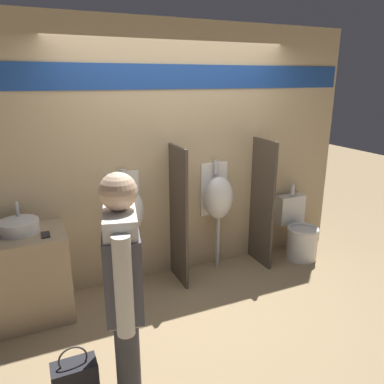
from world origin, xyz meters
TOP-DOWN VIEW (x-y plane):
  - ground_plane at (0.00, 0.00)m, footprint 16.00×16.00m
  - display_wall at (0.00, 0.60)m, footprint 4.23×0.07m
  - sink_counter at (-1.64, 0.29)m, footprint 0.84×0.57m
  - sink_basin at (-1.59, 0.34)m, footprint 0.34×0.34m
  - cell_phone at (-1.39, 0.17)m, footprint 0.07×0.14m
  - divider_near_counter at (-0.08, 0.34)m, footprint 0.03×0.45m
  - divider_mid at (0.97, 0.34)m, footprint 0.03×0.45m
  - urinal_near_counter at (-0.60, 0.45)m, footprint 0.35×0.26m
  - urinal_far at (0.45, 0.45)m, footprint 0.35×0.26m
  - toilet at (1.49, 0.28)m, footprint 0.38×0.55m
  - person_in_vest at (-1.02, -1.12)m, footprint 0.30×0.56m

SIDE VIEW (x-z plane):
  - ground_plane at x=0.00m, z-range 0.00..0.00m
  - toilet at x=1.49m, z-range -0.14..0.74m
  - sink_counter at x=-1.64m, z-range 0.00..0.83m
  - divider_near_counter at x=-0.08m, z-range 0.00..1.49m
  - divider_mid at x=0.97m, z-range 0.00..1.49m
  - cell_phone at x=-1.39m, z-range 0.83..0.84m
  - urinal_near_counter at x=-0.60m, z-range 0.22..1.48m
  - urinal_far at x=0.45m, z-range 0.22..1.48m
  - sink_basin at x=-1.59m, z-range 0.76..1.01m
  - person_in_vest at x=-1.02m, z-range 0.13..1.78m
  - display_wall at x=0.00m, z-range 0.01..2.71m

